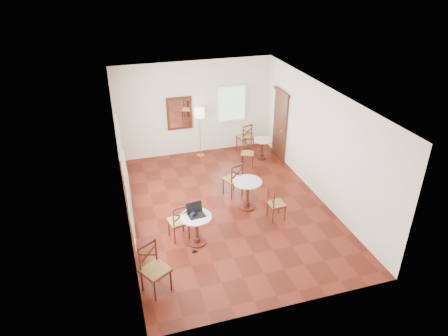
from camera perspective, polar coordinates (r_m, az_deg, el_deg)
The scene contains 17 objects.
ground at distance 10.57m, azimuth 0.47°, elevation -5.53°, with size 7.00×7.00×0.00m, color #5B1A0F.
room_shell at distance 9.88m, azimuth -0.29°, elevation 4.44°, with size 5.02×7.02×3.01m.
cafe_table_near at distance 9.13m, azimuth -3.89°, elevation -8.20°, with size 0.69×0.69×0.73m.
cafe_table_mid at distance 10.33m, azimuth 3.27°, elevation -3.29°, with size 0.73×0.73×0.78m.
cafe_table_back at distance 12.97m, azimuth 5.34°, elevation 3.01°, with size 0.60×0.60×0.63m.
chair_near_a at distance 9.31m, azimuth -6.37°, elevation -7.43°, with size 0.51×0.51×0.94m.
chair_near_b at distance 8.06m, azimuth -9.74°, elevation -13.78°, with size 0.66×0.66×1.04m.
chair_mid_a at distance 10.86m, azimuth 1.32°, elevation -1.56°, with size 0.57×0.57×0.97m.
chair_mid_b at distance 10.01m, azimuth 7.25°, elevation -5.00°, with size 0.42×0.42×0.85m.
chair_back_a at distance 13.46m, azimuth 2.91°, elevation 4.39°, with size 0.53×0.53×0.93m.
chair_back_b at distance 12.44m, azimuth 3.35°, elevation 2.14°, with size 0.52×0.52×0.86m.
floor_lamp at distance 12.69m, azimuth -3.45°, elevation 7.26°, with size 0.31×0.31×1.60m.
laptop at distance 9.00m, azimuth -4.03°, elevation -6.15°, with size 0.39×0.34×0.26m.
mouse at distance 9.01m, azimuth -3.65°, elevation -6.47°, with size 0.08×0.05×0.03m, color black.
navy_mug at distance 8.93m, azimuth -4.38°, elevation -6.55°, with size 0.13×0.09×0.10m.
water_glass at distance 9.12m, azimuth -3.98°, elevation -5.80°, with size 0.05×0.05×0.09m, color white.
power_adapter at distance 9.15m, azimuth -4.19°, elevation -11.56°, with size 0.09×0.06×0.04m, color black.
Camera 1 is at (-2.62, -8.42, 5.83)m, focal length 32.61 mm.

